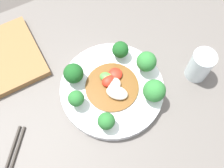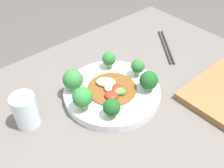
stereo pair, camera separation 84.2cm
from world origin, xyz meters
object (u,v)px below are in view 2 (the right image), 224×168
object	(u,v)px
broccoli_northeast	(112,108)
drinking_glass	(25,111)
broccoli_east	(82,98)
broccoli_west	(138,67)
chopsticks	(166,46)
plate	(112,92)
broccoli_southeast	(73,80)
broccoli_southwest	(109,59)
broccoli_northwest	(149,81)
stirfry_center	(112,88)

from	to	relation	value
broccoli_northeast	drinking_glass	distance (m)	0.22
broccoli_east	broccoli_west	world-z (taller)	broccoli_east
broccoli_east	chopsticks	xyz separation A→B (m)	(-0.42, -0.07, -0.06)
plate	broccoli_southeast	world-z (taller)	broccoli_southeast
broccoli_southwest	broccoli_west	world-z (taller)	same
broccoli_east	broccoli_northeast	bearing A→B (deg)	119.58
broccoli_southeast	broccoli_northwest	world-z (taller)	broccoli_southeast
broccoli_southeast	drinking_glass	bearing A→B (deg)	3.24
plate	broccoli_east	distance (m)	0.12
broccoli_southwest	broccoli_east	xyz separation A→B (m)	(0.17, 0.09, 0.01)
chopsticks	broccoli_southwest	bearing A→B (deg)	-4.40
plate	broccoli_southeast	size ratio (longest dim) A/B	4.31
broccoli_west	drinking_glass	xyz separation A→B (m)	(0.33, -0.07, -0.01)
broccoli_east	broccoli_southeast	bearing A→B (deg)	-107.35
drinking_glass	chopsticks	world-z (taller)	drinking_glass
broccoli_west	stirfry_center	distance (m)	0.11
broccoli_southwest	stirfry_center	distance (m)	0.11
broccoli_southwest	broccoli_southeast	bearing A→B (deg)	4.74
plate	drinking_glass	size ratio (longest dim) A/B	2.98
broccoli_east	stirfry_center	world-z (taller)	broccoli_east
broccoli_northwest	drinking_glass	distance (m)	0.33
chopsticks	plate	bearing A→B (deg)	11.49
broccoli_southwest	broccoli_northwest	xyz separation A→B (m)	(-0.02, 0.15, 0.00)
broccoli_northeast	broccoli_west	distance (m)	0.18
broccoli_east	chopsticks	bearing A→B (deg)	-170.49
plate	broccoli_west	xyz separation A→B (m)	(-0.10, 0.00, 0.05)
broccoli_west	stirfry_center	world-z (taller)	broccoli_west
drinking_glass	stirfry_center	bearing A→B (deg)	163.86
broccoli_southeast	broccoli_northwest	xyz separation A→B (m)	(-0.16, 0.14, -0.00)
broccoli_west	broccoli_southeast	bearing A→B (deg)	-22.36
broccoli_southeast	chopsticks	size ratio (longest dim) A/B	0.36
broccoli_east	stirfry_center	xyz separation A→B (m)	(-0.10, -0.00, -0.03)
broccoli_northwest	stirfry_center	bearing A→B (deg)	-39.26
stirfry_center	drinking_glass	world-z (taller)	drinking_glass
broccoli_east	chopsticks	world-z (taller)	broccoli_east
plate	broccoli_northwest	distance (m)	0.11
stirfry_center	drinking_glass	distance (m)	0.24
broccoli_northeast	broccoli_southeast	world-z (taller)	broccoli_southeast
broccoli_northwest	drinking_glass	world-z (taller)	drinking_glass
broccoli_southeast	broccoli_east	bearing A→B (deg)	72.65
broccoli_northeast	chopsticks	bearing A→B (deg)	-159.97
plate	stirfry_center	size ratio (longest dim) A/B	1.96
broccoli_west	chopsticks	distance (m)	0.23
broccoli_northeast	chopsticks	world-z (taller)	broccoli_northeast
broccoli_northwest	broccoli_southeast	bearing A→B (deg)	-41.72
broccoli_southeast	stirfry_center	world-z (taller)	broccoli_southeast
stirfry_center	chopsticks	distance (m)	0.33
broccoli_east	broccoli_northwest	xyz separation A→B (m)	(-0.18, 0.06, -0.00)
chopsticks	broccoli_northeast	bearing A→B (deg)	20.03
broccoli_southeast	broccoli_west	bearing A→B (deg)	157.64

